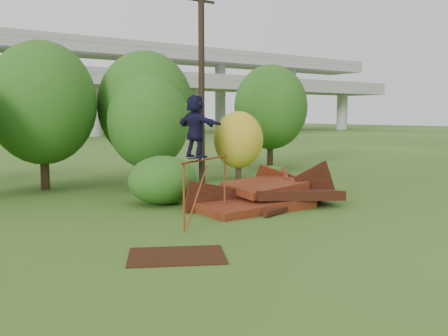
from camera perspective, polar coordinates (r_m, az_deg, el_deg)
ground at (r=14.22m, az=7.43°, el=-6.92°), size 240.00×240.00×0.00m
scrap_pile at (r=17.36m, az=4.79°, el=-3.29°), size 5.79×3.39×1.90m
grind_rail at (r=14.80m, az=-2.08°, el=-0.91°), size 2.62×1.50×1.91m
skateboard at (r=14.17m, az=-3.25°, el=1.16°), size 0.71×0.51×0.07m
skater at (r=14.12m, az=-3.27°, el=4.80°), size 0.79×1.71×1.77m
flat_plate at (r=11.51m, az=-5.43°, el=-9.96°), size 2.65×2.41×0.03m
tree_1 at (r=22.43m, az=-20.05°, el=6.99°), size 4.51×4.51×6.28m
tree_2 at (r=21.43m, az=-8.65°, el=5.22°), size 3.46×3.46×4.88m
tree_3 at (r=23.50m, az=-8.97°, el=6.98°), size 4.41×4.41×6.12m
tree_4 at (r=24.52m, az=1.67°, el=3.23°), size 2.44×2.44×3.36m
tree_5 at (r=30.06m, az=5.34°, el=6.93°), size 4.37×4.37×6.15m
shrub_left at (r=17.91m, az=-7.00°, el=-1.37°), size 2.52×2.33×1.74m
shrub_right at (r=19.78m, az=5.63°, el=-1.45°), size 1.69×1.55×1.20m
utility_pole at (r=22.92m, az=-2.58°, el=9.52°), size 1.40×0.28×8.95m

